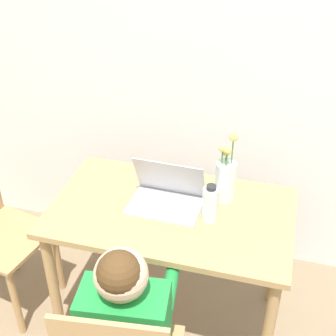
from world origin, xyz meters
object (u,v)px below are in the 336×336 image
Objects in this scene: flower_vase at (225,177)px; water_bottle at (210,204)px; person_seated at (128,318)px; laptop at (167,194)px.

water_bottle is (-0.04, -0.17, -0.03)m from flower_vase.
person_seated reaches higher than water_bottle.
laptop is 1.87× the size of water_bottle.
laptop is 0.28m from flower_vase.
flower_vase reaches higher than water_bottle.
laptop is 0.23m from water_bottle.
person_seated is 0.63m from laptop.
water_bottle is (0.21, -0.06, 0.03)m from laptop.
person_seated is 5.72× the size of water_bottle.
laptop is (-0.02, 0.61, 0.13)m from person_seated.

